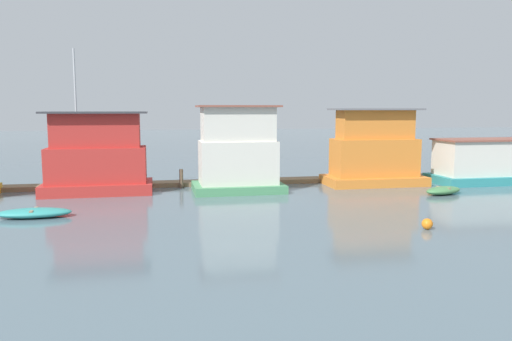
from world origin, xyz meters
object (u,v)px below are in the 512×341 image
(houseboat_orange, at_px, (374,153))
(houseboat_teal, at_px, (484,162))
(dinghy_green, at_px, (443,190))
(houseboat_green, at_px, (238,152))
(houseboat_red, at_px, (97,158))
(dinghy_teal, at_px, (34,213))
(mooring_post_far_right, at_px, (181,179))
(buoy_orange, at_px, (427,224))

(houseboat_orange, bearing_deg, houseboat_teal, -4.76)
(houseboat_orange, height_order, dinghy_green, houseboat_orange)
(houseboat_green, distance_m, dinghy_green, 13.19)
(houseboat_red, relative_size, houseboat_green, 1.55)
(dinghy_teal, height_order, mooring_post_far_right, mooring_post_far_right)
(houseboat_teal, xyz_separation_m, mooring_post_far_right, (-21.63, 1.83, -0.87))
(mooring_post_far_right, bearing_deg, houseboat_orange, -4.88)
(houseboat_red, relative_size, houseboat_orange, 1.30)
(houseboat_red, xyz_separation_m, buoy_orange, (15.44, -12.90, -2.00))
(buoy_orange, bearing_deg, mooring_post_far_right, 125.84)
(dinghy_teal, height_order, dinghy_green, dinghy_green)
(dinghy_green, height_order, mooring_post_far_right, mooring_post_far_right)
(buoy_orange, bearing_deg, houseboat_red, 140.13)
(dinghy_green, relative_size, mooring_post_far_right, 2.37)
(houseboat_red, distance_m, houseboat_orange, 18.73)
(houseboat_orange, xyz_separation_m, houseboat_teal, (8.19, -0.68, -0.76))
(houseboat_teal, distance_m, buoy_orange, 16.82)
(houseboat_orange, height_order, buoy_orange, houseboat_orange)
(dinghy_teal, distance_m, buoy_orange, 18.71)
(houseboat_green, height_order, houseboat_teal, houseboat_green)
(houseboat_orange, bearing_deg, buoy_orange, -104.32)
(houseboat_red, xyz_separation_m, mooring_post_far_right, (5.29, 1.16, -1.62))
(houseboat_green, distance_m, buoy_orange, 13.80)
(dinghy_teal, xyz_separation_m, buoy_orange, (17.73, -5.99, 0.01))
(houseboat_orange, relative_size, buoy_orange, 14.13)
(dinghy_teal, height_order, buoy_orange, buoy_orange)
(mooring_post_far_right, bearing_deg, houseboat_red, -167.66)
(houseboat_red, distance_m, dinghy_green, 21.89)
(houseboat_red, bearing_deg, houseboat_green, -6.40)
(mooring_post_far_right, bearing_deg, houseboat_green, -31.19)
(houseboat_red, distance_m, dinghy_teal, 7.55)
(houseboat_orange, height_order, mooring_post_far_right, houseboat_orange)
(houseboat_red, height_order, buoy_orange, houseboat_red)
(houseboat_green, bearing_deg, dinghy_teal, -152.01)
(dinghy_teal, bearing_deg, houseboat_orange, 18.21)
(dinghy_green, bearing_deg, buoy_orange, -125.46)
(houseboat_orange, bearing_deg, mooring_post_far_right, 175.12)
(houseboat_teal, xyz_separation_m, dinghy_teal, (-29.21, -6.23, -1.27))
(houseboat_green, relative_size, houseboat_teal, 0.78)
(mooring_post_far_right, bearing_deg, dinghy_green, -20.07)
(houseboat_red, xyz_separation_m, houseboat_orange, (18.73, 0.01, 0.02))
(houseboat_red, bearing_deg, buoy_orange, -39.87)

